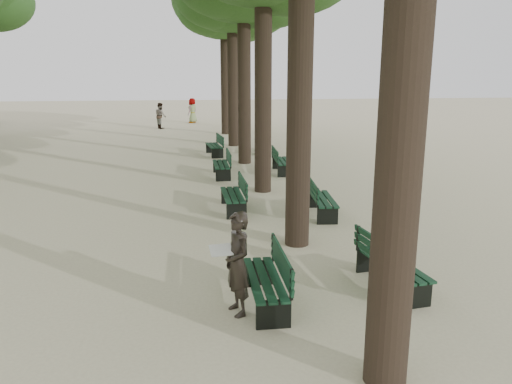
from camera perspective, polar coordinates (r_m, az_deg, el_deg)
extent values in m
plane|color=beige|center=(8.06, -1.37, -13.54)|extent=(120.00, 120.00, 0.00)
cylinder|color=#33261C|center=(5.61, 16.75, 13.81)|extent=(0.52, 0.52, 7.50)
cylinder|color=#33261C|center=(10.38, 5.08, 13.98)|extent=(0.52, 0.52, 7.50)
cylinder|color=#33261C|center=(15.29, 0.82, 13.90)|extent=(0.52, 0.52, 7.50)
cylinder|color=#33261C|center=(20.25, -1.36, 13.83)|extent=(0.52, 0.52, 7.50)
cylinder|color=#33261C|center=(25.23, -2.68, 13.78)|extent=(0.52, 0.52, 7.50)
cylinder|color=#33261C|center=(30.21, -3.56, 13.75)|extent=(0.52, 0.52, 7.50)
cube|color=black|center=(8.18, 0.94, -11.33)|extent=(0.52, 1.80, 0.45)
cube|color=black|center=(8.09, 0.94, -9.89)|extent=(0.54, 1.80, 0.04)
cube|color=black|center=(8.03, 2.95, -8.00)|extent=(0.04, 1.80, 0.40)
cube|color=black|center=(13.47, -2.70, -1.24)|extent=(0.55, 1.81, 0.45)
cube|color=black|center=(13.41, -2.71, -0.31)|extent=(0.57, 1.81, 0.04)
cube|color=black|center=(13.38, -1.53, 0.86)|extent=(0.07, 1.80, 0.40)
cube|color=black|center=(17.89, -4.01, 2.47)|extent=(0.52, 1.80, 0.45)
cube|color=black|center=(17.84, -4.03, 3.18)|extent=(0.54, 1.80, 0.04)
cube|color=black|center=(17.82, -3.14, 4.06)|extent=(0.04, 1.80, 0.40)
cube|color=black|center=(22.49, -4.83, 4.75)|extent=(0.72, 1.85, 0.45)
cube|color=black|center=(22.45, -4.84, 5.32)|extent=(0.74, 1.85, 0.04)
cube|color=black|center=(22.46, -4.14, 6.03)|extent=(0.24, 1.79, 0.40)
cube|color=black|center=(9.08, 15.30, -9.23)|extent=(0.76, 1.85, 0.45)
cube|color=black|center=(9.00, 15.39, -7.91)|extent=(0.78, 1.86, 0.04)
cube|color=black|center=(8.77, 13.92, -6.51)|extent=(0.28, 1.79, 0.40)
cube|color=black|center=(13.14, 7.66, -1.73)|extent=(0.69, 1.84, 0.45)
cube|color=black|center=(13.08, 7.69, -0.78)|extent=(0.71, 1.84, 0.04)
cube|color=black|center=(12.97, 6.51, 0.36)|extent=(0.21, 1.80, 0.40)
cube|color=black|center=(18.54, 3.03, 2.88)|extent=(0.61, 1.82, 0.45)
cube|color=black|center=(18.50, 3.04, 3.56)|extent=(0.63, 1.83, 0.04)
cube|color=black|center=(18.41, 2.18, 4.38)|extent=(0.13, 1.80, 0.40)
cube|color=black|center=(23.19, 0.81, 5.07)|extent=(0.71, 1.85, 0.45)
cube|color=black|center=(23.16, 0.81, 5.62)|extent=(0.73, 1.85, 0.04)
cube|color=black|center=(23.11, 0.12, 6.28)|extent=(0.23, 1.79, 0.40)
imported|color=black|center=(7.70, -2.12, -8.18)|extent=(0.51, 0.72, 1.64)
cube|color=white|center=(7.60, -4.02, -6.64)|extent=(0.37, 0.29, 0.12)
imported|color=#262628|center=(37.18, -7.27, 9.23)|extent=(0.80, 0.91, 1.78)
imported|color=#262628|center=(34.02, -2.35, 8.78)|extent=(0.92, 1.00, 1.61)
imported|color=#262628|center=(33.62, -10.85, 8.56)|extent=(0.63, 0.88, 1.68)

